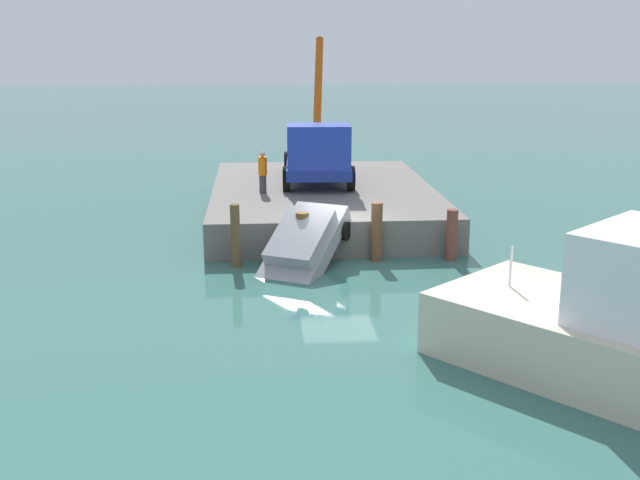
% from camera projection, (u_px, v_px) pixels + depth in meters
% --- Properties ---
extents(ground, '(200.00, 200.00, 0.00)m').
position_uv_depth(ground, '(338.00, 259.00, 26.18)').
color(ground, '#386B60').
extents(dock, '(12.88, 9.04, 1.29)m').
position_uv_depth(dock, '(322.00, 201.00, 32.28)').
color(dock, slate).
rests_on(dock, ground).
extents(crane_truck, '(8.44, 3.14, 6.03)m').
position_uv_depth(crane_truck, '(318.00, 153.00, 32.14)').
color(crane_truck, navy).
rests_on(crane_truck, dock).
extents(dock_worker, '(0.34, 0.34, 1.65)m').
position_uv_depth(dock_worker, '(263.00, 172.00, 30.52)').
color(dock_worker, '#3B3B3B').
rests_on(dock_worker, dock).
extents(salvaged_car, '(4.40, 3.60, 2.75)m').
position_uv_depth(salvaged_car, '(301.00, 249.00, 25.04)').
color(salvaged_car, '#99999E').
rests_on(salvaged_car, ground).
extents(piling_near, '(0.31, 0.31, 2.09)m').
position_uv_depth(piling_near, '(235.00, 236.00, 25.13)').
color(piling_near, brown).
rests_on(piling_near, ground).
extents(piling_mid, '(0.44, 0.44, 1.73)m').
position_uv_depth(piling_mid, '(303.00, 238.00, 25.53)').
color(piling_mid, brown).
rests_on(piling_mid, ground).
extents(piling_far, '(0.38, 0.38, 1.99)m').
position_uv_depth(piling_far, '(377.00, 232.00, 25.83)').
color(piling_far, brown).
rests_on(piling_far, ground).
extents(piling_end, '(0.38, 0.38, 1.74)m').
position_uv_depth(piling_end, '(452.00, 235.00, 25.91)').
color(piling_end, brown).
rests_on(piling_end, ground).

